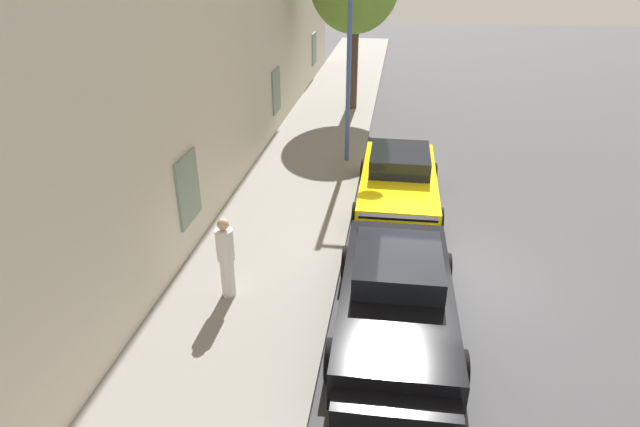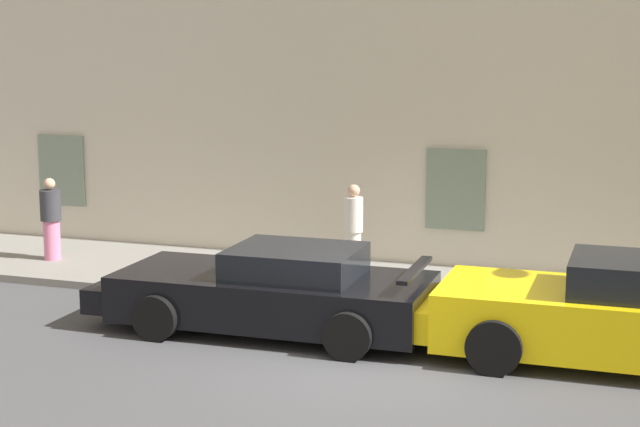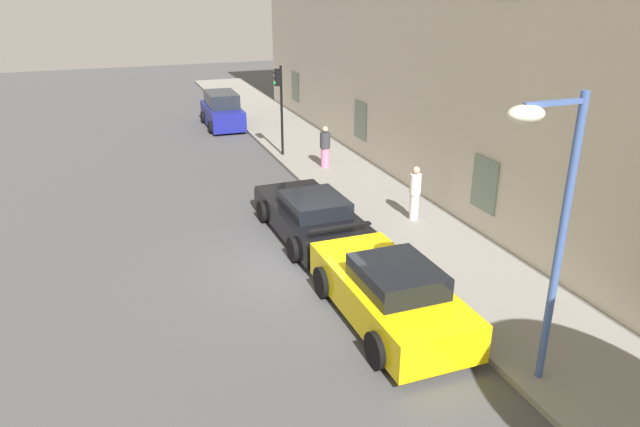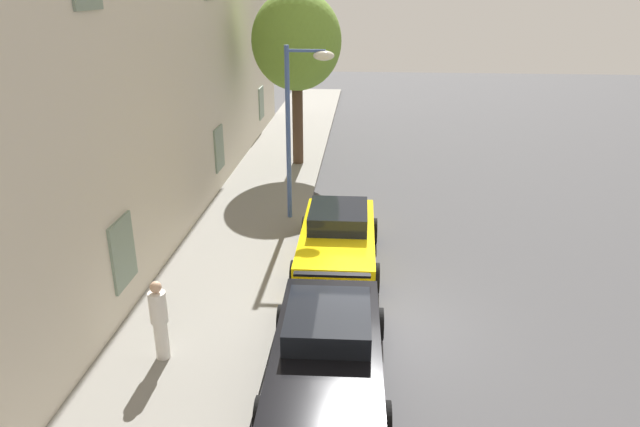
% 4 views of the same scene
% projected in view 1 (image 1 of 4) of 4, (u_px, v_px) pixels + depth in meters
% --- Properties ---
extents(ground_plane, '(80.00, 80.00, 0.00)m').
position_uv_depth(ground_plane, '(437.00, 273.00, 11.26)').
color(ground_plane, '#444447').
extents(sidewalk, '(60.00, 3.33, 0.14)m').
position_uv_depth(sidewalk, '(267.00, 257.00, 11.72)').
color(sidewalk, gray).
rests_on(sidewalk, ground).
extents(sportscar_red_lead, '(5.13, 2.27, 1.29)m').
position_uv_depth(sportscar_red_lead, '(396.00, 303.00, 9.35)').
color(sportscar_red_lead, black).
rests_on(sportscar_red_lead, ground).
extents(sportscar_yellow_flank, '(5.04, 2.16, 1.46)m').
position_uv_depth(sportscar_yellow_flank, '(398.00, 188.00, 13.61)').
color(sportscar_yellow_flank, yellow).
rests_on(sportscar_yellow_flank, ground).
extents(street_lamp, '(0.44, 1.42, 5.19)m').
position_uv_depth(street_lamp, '(365.00, 41.00, 15.04)').
color(street_lamp, '#3F5999').
rests_on(street_lamp, sidewalk).
extents(pedestrian_strolling, '(0.47, 0.47, 1.65)m').
position_uv_depth(pedestrian_strolling, '(226.00, 257.00, 9.97)').
color(pedestrian_strolling, silver).
rests_on(pedestrian_strolling, sidewalk).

